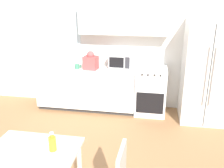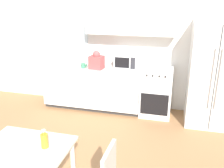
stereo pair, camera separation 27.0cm
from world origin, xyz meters
The scene contains 11 objects.
ground_plane centered at (0.00, 0.00, 0.00)m, with size 12.00×12.00×0.00m, color #9E7047.
wall_back centered at (0.04, 2.22, 1.42)m, with size 12.00×0.38×2.70m.
kitchen_counter centered at (-0.39, 1.92, 0.45)m, with size 2.01×0.62×0.88m.
oven_range centered at (0.90, 1.92, 0.47)m, with size 0.59×0.62×0.93m.
refrigerator centered at (1.87, 1.84, 0.92)m, with size 0.79×0.81×1.85m.
kitchen_sink centered at (-0.93, 1.93, 0.90)m, with size 0.56×0.42×0.28m.
microwave centered at (0.28, 2.03, 1.02)m, with size 0.44×0.33×0.28m.
coffee_mug centered at (-0.53, 1.79, 0.93)m, with size 0.11×0.08×0.09m.
grocery_bag_0 centered at (-0.27, 1.82, 1.04)m, with size 0.29×0.26×0.36m.
dining_table centered at (-0.22, -0.81, 0.63)m, with size 0.91×0.77×0.76m.
drink_bottle centered at (-0.02, -0.71, 0.84)m, with size 0.08×0.08×0.20m.
Camera 1 is at (0.94, -2.73, 2.23)m, focal length 40.00 mm.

